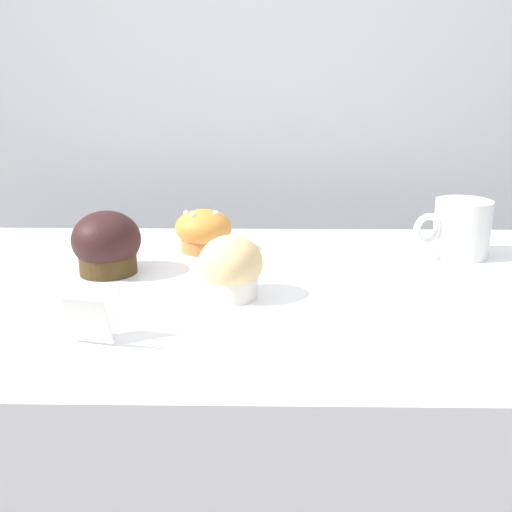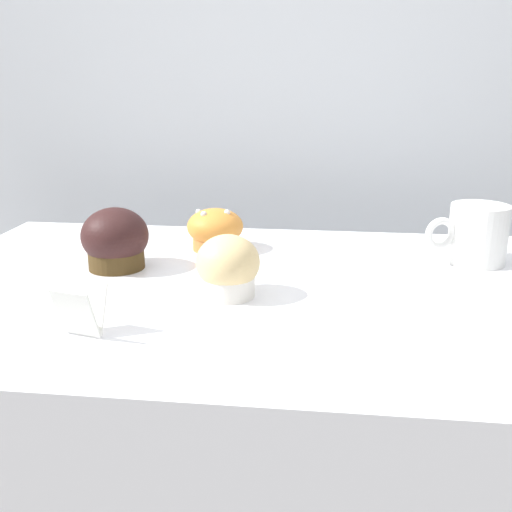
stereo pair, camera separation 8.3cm
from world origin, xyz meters
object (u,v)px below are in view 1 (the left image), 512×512
muffin_back_right (231,268)px  muffin_front_left (204,231)px  coffee_cup (461,227)px  muffin_front_center (107,245)px

muffin_back_right → muffin_front_left: muffin_back_right is taller
muffin_back_right → coffee_cup: coffee_cup is taller
muffin_back_right → coffee_cup: size_ratio=0.65×
muffin_front_center → muffin_front_left: bearing=42.0°
muffin_front_left → coffee_cup: 0.42m
muffin_front_left → coffee_cup: size_ratio=0.72×
muffin_front_center → muffin_back_right: (0.19, -0.10, -0.00)m
muffin_front_left → muffin_front_center: bearing=-138.0°
muffin_front_center → coffee_cup: (0.55, 0.09, 0.00)m
muffin_front_center → coffee_cup: size_ratio=0.77×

